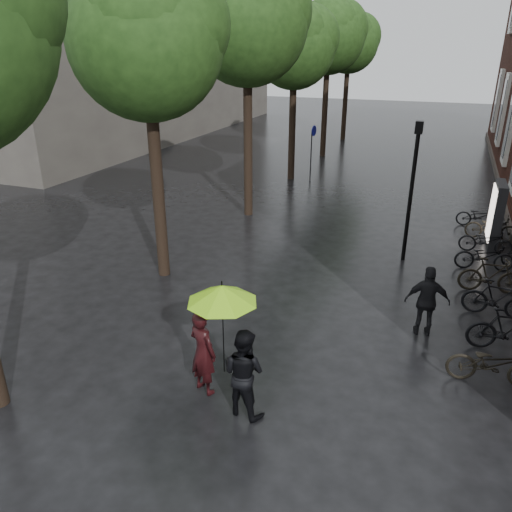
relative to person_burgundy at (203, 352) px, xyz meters
The scene contains 10 objects.
bg_building 33.67m from the person_burgundy, 130.14° to the left, with size 16.00×30.00×14.00m, color #47423D.
street_trees 14.69m from the person_burgundy, 104.14° to the left, with size 4.33×34.03×8.91m.
person_burgundy is the anchor object (origin of this frame).
person_black 0.97m from the person_burgundy, 17.26° to the right, with size 0.82×0.64×1.68m, color black.
lime_umbrella 1.44m from the person_burgundy, 13.62° to the right, with size 1.24×1.24×1.82m.
pedestrian_walking 5.20m from the person_burgundy, 43.98° to the left, with size 0.97×0.40×1.66m, color black.
parked_bicycles 8.78m from the person_burgundy, 53.35° to the left, with size 2.07×10.41×1.00m.
ad_lightbox 11.53m from the person_burgundy, 61.89° to the left, with size 0.32×1.38×2.09m.
lamp_post 8.52m from the person_burgundy, 69.91° to the left, with size 0.21×0.21×4.15m.
cycle_sign 16.41m from the person_burgundy, 98.21° to the left, with size 0.14×0.48×2.64m.
Camera 1 is at (3.05, -4.22, 6.06)m, focal length 35.00 mm.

